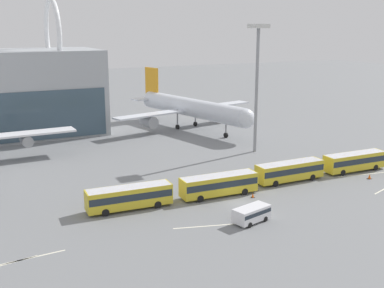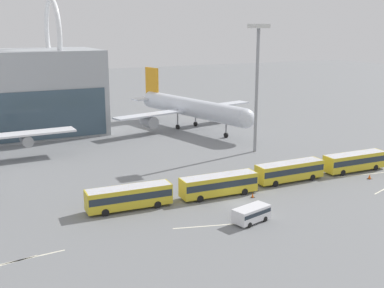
% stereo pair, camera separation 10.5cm
% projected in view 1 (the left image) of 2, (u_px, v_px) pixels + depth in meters
% --- Properties ---
extents(ground_plane, '(440.00, 440.00, 0.00)m').
position_uv_depth(ground_plane, '(238.00, 203.00, 67.14)').
color(ground_plane, slate).
extents(airliner_at_gate_far, '(38.94, 40.52, 13.56)m').
position_uv_depth(airliner_at_gate_far, '(188.00, 107.00, 115.30)').
color(airliner_at_gate_far, silver).
rests_on(airliner_at_gate_far, ground_plane).
extents(shuttle_bus_0, '(11.70, 3.32, 3.10)m').
position_uv_depth(shuttle_bus_0, '(129.00, 196.00, 64.49)').
color(shuttle_bus_0, gold).
rests_on(shuttle_bus_0, ground_plane).
extents(shuttle_bus_1, '(11.67, 3.16, 3.10)m').
position_uv_depth(shuttle_bus_1, '(219.00, 184.00, 69.54)').
color(shuttle_bus_1, gold).
rests_on(shuttle_bus_1, ground_plane).
extents(shuttle_bus_2, '(11.59, 2.88, 3.10)m').
position_uv_depth(shuttle_bus_2, '(290.00, 170.00, 76.08)').
color(shuttle_bus_2, gold).
rests_on(shuttle_bus_2, ground_plane).
extents(shuttle_bus_3, '(11.64, 3.05, 3.10)m').
position_uv_depth(shuttle_bus_3, '(355.00, 161.00, 81.52)').
color(shuttle_bus_3, gold).
rests_on(shuttle_bus_3, ground_plane).
extents(service_van_foreground, '(5.37, 3.38, 2.01)m').
position_uv_depth(service_van_foreground, '(252.00, 213.00, 60.24)').
color(service_van_foreground, silver).
rests_on(service_van_foreground, ground_plane).
extents(floodlight_mast, '(3.09, 3.09, 24.41)m').
position_uv_depth(floodlight_mast, '(257.00, 63.00, 90.56)').
color(floodlight_mast, gray).
rests_on(floodlight_mast, ground_plane).
extents(lane_stripe_0, '(6.40, 2.39, 0.01)m').
position_uv_depth(lane_stripe_0, '(384.00, 189.00, 72.88)').
color(lane_stripe_0, silver).
rests_on(lane_stripe_0, ground_plane).
extents(lane_stripe_1, '(11.52, 2.18, 0.01)m').
position_uv_depth(lane_stripe_1, '(368.00, 174.00, 80.26)').
color(lane_stripe_1, silver).
rests_on(lane_stripe_1, ground_plane).
extents(lane_stripe_2, '(10.86, 0.95, 0.01)m').
position_uv_depth(lane_stripe_2, '(14.00, 262.00, 50.34)').
color(lane_stripe_2, silver).
rests_on(lane_stripe_2, ground_plane).
extents(lane_stripe_3, '(9.58, 2.90, 0.01)m').
position_uv_depth(lane_stripe_3, '(213.00, 226.00, 59.45)').
color(lane_stripe_3, silver).
rests_on(lane_stripe_3, ground_plane).
extents(lane_stripe_4, '(7.05, 1.43, 0.01)m').
position_uv_depth(lane_stripe_4, '(3.00, 265.00, 49.68)').
color(lane_stripe_4, silver).
rests_on(lane_stripe_4, ground_plane).
extents(traffic_cone_0, '(0.52, 0.52, 0.63)m').
position_uv_depth(traffic_cone_0, '(253.00, 195.00, 69.20)').
color(traffic_cone_0, black).
rests_on(traffic_cone_0, ground_plane).
extents(traffic_cone_1, '(0.63, 0.63, 0.82)m').
position_uv_depth(traffic_cone_1, '(370.00, 176.00, 77.60)').
color(traffic_cone_1, black).
rests_on(traffic_cone_1, ground_plane).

